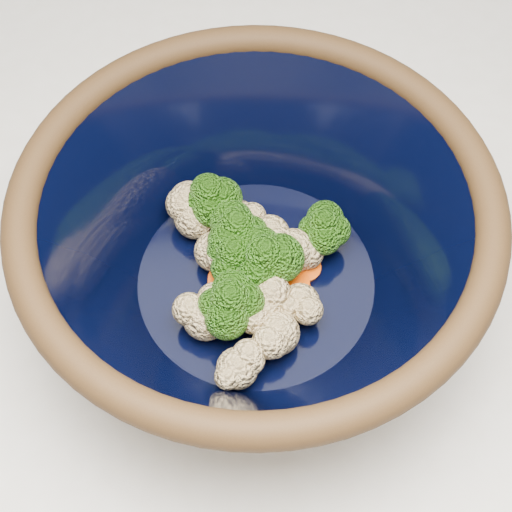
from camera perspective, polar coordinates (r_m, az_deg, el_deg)
name	(u,v)px	position (r m, az deg, el deg)	size (l,w,h in m)	color
ground	(261,512)	(1.43, 0.42, -19.82)	(3.00, 3.00, 0.00)	#9E7A54
counter	(263,440)	(0.99, 0.58, -14.51)	(1.20, 1.20, 0.90)	silver
mixing_bowl	(256,246)	(0.49, 0.00, 0.82)	(0.32, 0.32, 0.14)	black
vegetable_pile	(249,260)	(0.51, -0.54, -0.32)	(0.13, 0.17, 0.06)	#608442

